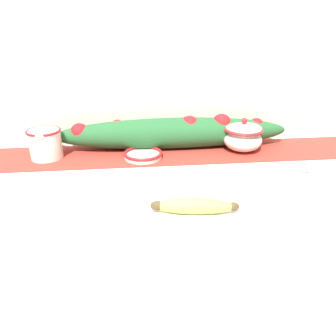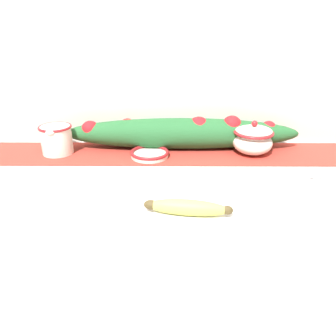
{
  "view_description": "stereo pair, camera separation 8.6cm",
  "coord_description": "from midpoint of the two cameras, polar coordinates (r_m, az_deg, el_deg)",
  "views": [
    {
      "loc": [
        -0.13,
        -0.82,
        1.34
      ],
      "look_at": [
        -0.05,
        -0.04,
        0.99
      ],
      "focal_mm": 35.0,
      "sensor_mm": 36.0,
      "label": 1
    },
    {
      "loc": [
        -0.04,
        -0.82,
        1.34
      ],
      "look_at": [
        -0.05,
        -0.04,
        0.99
      ],
      "focal_mm": 35.0,
      "sensor_mm": 36.0,
      "label": 2
    }
  ],
  "objects": [
    {
      "name": "spoon",
      "position": [
        1.02,
        25.96,
        -1.4
      ],
      "size": [
        0.19,
        0.03,
        0.01
      ],
      "rotation": [
        0.0,
        0.0,
        0.09
      ],
      "color": "silver",
      "rests_on": "countertop"
    },
    {
      "name": "cream_pitcher",
      "position": [
        1.12,
        -16.77,
        4.93
      ],
      "size": [
        0.11,
        0.12,
        0.1
      ],
      "color": "white",
      "rests_on": "countertop"
    },
    {
      "name": "table_runner",
      "position": [
        1.09,
        4.73,
        2.48
      ],
      "size": [
        1.38,
        0.21,
        0.0
      ],
      "primitive_type": "cube",
      "color": "#B23328",
      "rests_on": "countertop"
    },
    {
      "name": "poinsettia_garland",
      "position": [
        1.12,
        4.65,
        6.11
      ],
      "size": [
        0.79,
        0.11,
        0.11
      ],
      "color": "#235B2D",
      "rests_on": "countertop"
    },
    {
      "name": "countertop",
      "position": [
        1.2,
        4.58,
        -22.6
      ],
      "size": [
        1.5,
        0.61,
        0.94
      ],
      "primitive_type": "cube",
      "color": "silver",
      "rests_on": "ground_plane"
    },
    {
      "name": "banana",
      "position": [
        0.75,
        6.8,
        -6.92
      ],
      "size": [
        0.2,
        0.06,
        0.04
      ],
      "rotation": [
        0.0,
        0.0,
        -0.13
      ],
      "color": "#CCD156",
      "rests_on": "countertop"
    },
    {
      "name": "back_wall",
      "position": [
        1.15,
        4.7,
        17.01
      ],
      "size": [
        2.3,
        0.04,
        2.4
      ],
      "primitive_type": "cube",
      "color": "silver",
      "rests_on": "ground_plane"
    },
    {
      "name": "small_dish",
      "position": [
        1.05,
        -0.88,
        2.47
      ],
      "size": [
        0.13,
        0.13,
        0.02
      ],
      "color": "white",
      "rests_on": "countertop"
    },
    {
      "name": "sugar_bowl",
      "position": [
        1.11,
        16.73,
        4.78
      ],
      "size": [
        0.13,
        0.13,
        0.11
      ],
      "color": "white",
      "rests_on": "countertop"
    }
  ]
}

